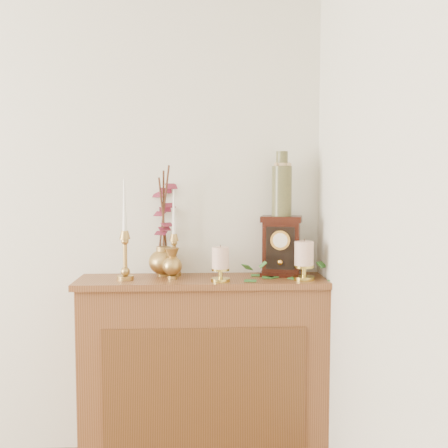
{
  "coord_description": "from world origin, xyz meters",
  "views": [
    {
      "loc": [
        1.38,
        -0.46,
        1.39
      ],
      "look_at": [
        1.5,
        2.05,
        1.2
      ],
      "focal_mm": 42.0,
      "sensor_mm": 36.0,
      "label": 1
    }
  ],
  "objects_px": {
    "candlestick_left": "(125,247)",
    "candlestick_center": "(174,248)",
    "ginger_jar": "(164,226)",
    "mantel_clock": "(281,246)",
    "ceramic_vase": "(282,187)",
    "bud_vase": "(172,264)"
  },
  "relations": [
    {
      "from": "candlestick_left",
      "to": "candlestick_center",
      "type": "xyz_separation_m",
      "value": [
        0.23,
        0.1,
        -0.02
      ]
    },
    {
      "from": "candlestick_left",
      "to": "candlestick_center",
      "type": "distance_m",
      "value": 0.25
    },
    {
      "from": "ginger_jar",
      "to": "mantel_clock",
      "type": "bearing_deg",
      "value": -5.79
    },
    {
      "from": "candlestick_center",
      "to": "ginger_jar",
      "type": "distance_m",
      "value": 0.13
    },
    {
      "from": "ceramic_vase",
      "to": "ginger_jar",
      "type": "bearing_deg",
      "value": 174.47
    },
    {
      "from": "bud_vase",
      "to": "candlestick_center",
      "type": "bearing_deg",
      "value": 87.39
    },
    {
      "from": "candlestick_center",
      "to": "candlestick_left",
      "type": "bearing_deg",
      "value": -156.08
    },
    {
      "from": "mantel_clock",
      "to": "ginger_jar",
      "type": "bearing_deg",
      "value": -172.39
    },
    {
      "from": "ginger_jar",
      "to": "ceramic_vase",
      "type": "xyz_separation_m",
      "value": [
        0.59,
        -0.06,
        0.2
      ]
    },
    {
      "from": "candlestick_center",
      "to": "ceramic_vase",
      "type": "distance_m",
      "value": 0.62
    },
    {
      "from": "candlestick_left",
      "to": "candlestick_center",
      "type": "height_order",
      "value": "candlestick_left"
    },
    {
      "from": "candlestick_left",
      "to": "ceramic_vase",
      "type": "height_order",
      "value": "ceramic_vase"
    },
    {
      "from": "mantel_clock",
      "to": "candlestick_left",
      "type": "bearing_deg",
      "value": -160.37
    },
    {
      "from": "candlestick_center",
      "to": "mantel_clock",
      "type": "distance_m",
      "value": 0.54
    },
    {
      "from": "bud_vase",
      "to": "ginger_jar",
      "type": "bearing_deg",
      "value": 108.08
    },
    {
      "from": "candlestick_center",
      "to": "ginger_jar",
      "type": "xyz_separation_m",
      "value": [
        -0.05,
        0.04,
        0.11
      ]
    },
    {
      "from": "ginger_jar",
      "to": "ceramic_vase",
      "type": "bearing_deg",
      "value": -5.53
    },
    {
      "from": "candlestick_left",
      "to": "mantel_clock",
      "type": "xyz_separation_m",
      "value": [
        0.77,
        0.08,
        -0.01
      ]
    },
    {
      "from": "candlestick_left",
      "to": "candlestick_center",
      "type": "relative_size",
      "value": 1.12
    },
    {
      "from": "bud_vase",
      "to": "mantel_clock",
      "type": "bearing_deg",
      "value": 8.33
    },
    {
      "from": "candlestick_center",
      "to": "mantel_clock",
      "type": "bearing_deg",
      "value": -1.93
    },
    {
      "from": "ceramic_vase",
      "to": "mantel_clock",
      "type": "bearing_deg",
      "value": -103.4
    }
  ]
}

